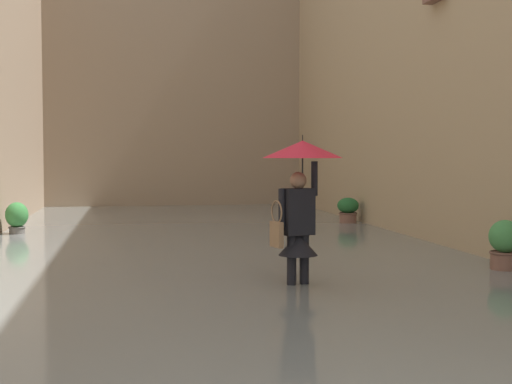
{
  "coord_description": "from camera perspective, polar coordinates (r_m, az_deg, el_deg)",
  "views": [
    {
      "loc": [
        1.46,
        2.06,
        1.79
      ],
      "look_at": [
        -0.25,
        -7.69,
        1.28
      ],
      "focal_mm": 50.64,
      "sensor_mm": 36.0,
      "label": 1
    }
  ],
  "objects": [
    {
      "name": "ground_plane",
      "position": [
        12.94,
        -3.4,
        -5.02
      ],
      "size": [
        60.0,
        60.0,
        0.0
      ],
      "primitive_type": "plane",
      "color": "slate"
    },
    {
      "name": "potted_plant_near_left",
      "position": [
        10.94,
        19.07,
        -4.22
      ],
      "size": [
        0.46,
        0.46,
        0.86
      ],
      "color": "brown",
      "rests_on": "ground_plane"
    },
    {
      "name": "potted_plant_mid_left",
      "position": [
        17.62,
        7.28,
        -1.54
      ],
      "size": [
        0.52,
        0.52,
        0.76
      ],
      "color": "brown",
      "rests_on": "ground_plane"
    },
    {
      "name": "flood_water",
      "position": [
        12.93,
        -3.4,
        -4.68
      ],
      "size": [
        9.02,
        27.34,
        0.15
      ],
      "primitive_type": "cube",
      "color": "slate",
      "rests_on": "ground_plane"
    },
    {
      "name": "potted_plant_near_right",
      "position": [
        15.8,
        -18.37,
        -2.03
      ],
      "size": [
        0.47,
        0.47,
        0.81
      ],
      "color": "#66605B",
      "rests_on": "ground_plane"
    },
    {
      "name": "building_facade_far",
      "position": [
        24.64,
        -6.59,
        11.88
      ],
      "size": [
        11.82,
        1.8,
        11.25
      ],
      "primitive_type": "cube",
      "color": "gray",
      "rests_on": "ground_plane"
    },
    {
      "name": "person_wading",
      "position": [
        9.1,
        3.52,
        0.62
      ],
      "size": [
        1.02,
        1.02,
        2.04
      ],
      "color": "black",
      "rests_on": "ground_plane"
    }
  ]
}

